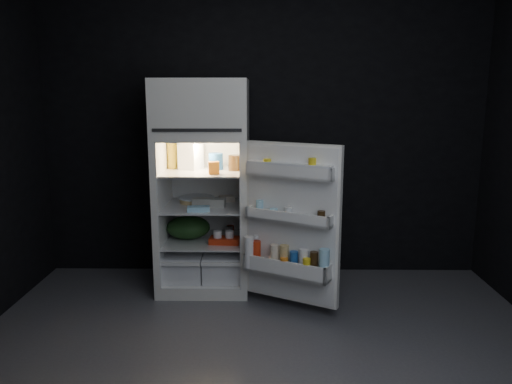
{
  "coord_description": "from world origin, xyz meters",
  "views": [
    {
      "loc": [
        -0.0,
        -2.86,
        1.68
      ],
      "look_at": [
        -0.05,
        1.0,
        0.9
      ],
      "focal_mm": 35.0,
      "sensor_mm": 36.0,
      "label": 1
    }
  ],
  "objects_px": {
    "fridge_door": "(290,227)",
    "egg_carton": "(209,202)",
    "yogurt_tray": "(225,240)",
    "refrigerator": "(204,178)",
    "milk_jug": "(191,155)"
  },
  "relations": [
    {
      "from": "refrigerator",
      "to": "yogurt_tray",
      "type": "xyz_separation_m",
      "value": [
        0.18,
        -0.16,
        -0.5
      ]
    },
    {
      "from": "yogurt_tray",
      "to": "milk_jug",
      "type": "bearing_deg",
      "value": 150.87
    },
    {
      "from": "refrigerator",
      "to": "fridge_door",
      "type": "distance_m",
      "value": 0.94
    },
    {
      "from": "fridge_door",
      "to": "egg_carton",
      "type": "distance_m",
      "value": 0.82
    },
    {
      "from": "refrigerator",
      "to": "yogurt_tray",
      "type": "relative_size",
      "value": 7.01
    },
    {
      "from": "refrigerator",
      "to": "yogurt_tray",
      "type": "bearing_deg",
      "value": -40.5
    },
    {
      "from": "yogurt_tray",
      "to": "refrigerator",
      "type": "bearing_deg",
      "value": 143.95
    },
    {
      "from": "egg_carton",
      "to": "yogurt_tray",
      "type": "bearing_deg",
      "value": -23.2
    },
    {
      "from": "fridge_door",
      "to": "milk_jug",
      "type": "height_order",
      "value": "fridge_door"
    },
    {
      "from": "fridge_door",
      "to": "yogurt_tray",
      "type": "relative_size",
      "value": 4.81
    },
    {
      "from": "fridge_door",
      "to": "yogurt_tray",
      "type": "xyz_separation_m",
      "value": [
        -0.53,
        0.4,
        -0.23
      ]
    },
    {
      "from": "refrigerator",
      "to": "egg_carton",
      "type": "distance_m",
      "value": 0.22
    },
    {
      "from": "fridge_door",
      "to": "milk_jug",
      "type": "relative_size",
      "value": 5.08
    },
    {
      "from": "refrigerator",
      "to": "milk_jug",
      "type": "height_order",
      "value": "refrigerator"
    },
    {
      "from": "refrigerator",
      "to": "fridge_door",
      "type": "relative_size",
      "value": 1.46
    }
  ]
}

